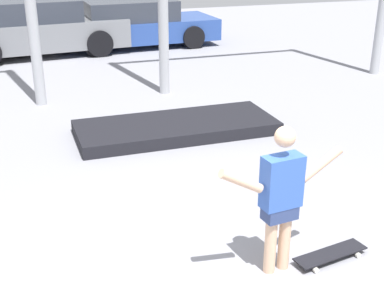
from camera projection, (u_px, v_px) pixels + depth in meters
name	position (u px, v px, depth m)	size (l,w,h in m)	color
ground_plane	(220.00, 284.00, 5.04)	(36.00, 36.00, 0.00)	gray
skateboarder	(281.00, 194.00, 4.94)	(1.31, 0.24, 1.49)	#DBAD89
skateboard	(330.00, 254.00, 5.38)	(0.83, 0.35, 0.08)	black
manual_pad	(176.00, 127.00, 8.71)	(3.22, 1.30, 0.20)	black
parked_car_grey	(37.00, 28.00, 13.89)	(4.60, 2.22, 1.42)	slate
parked_car_blue	(134.00, 24.00, 15.00)	(4.53, 2.18, 1.28)	#284793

